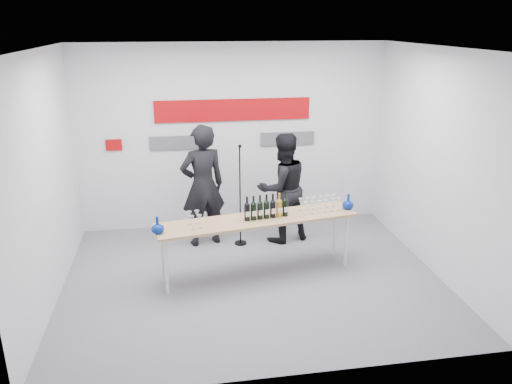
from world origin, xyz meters
TOP-DOWN VIEW (x-y plane):
  - ground at (0.00, 0.00)m, footprint 5.00×5.00m
  - back_wall at (0.00, 2.00)m, footprint 5.00×0.04m
  - signage at (-0.06, 1.97)m, footprint 3.38×0.02m
  - tasting_table at (0.08, 0.13)m, footprint 2.75×0.97m
  - wine_bottles at (0.21, 0.13)m, footprint 0.62×0.17m
  - decanter_left at (-1.21, -0.14)m, footprint 0.16×0.16m
  - decanter_right at (1.40, 0.29)m, footprint 0.16×0.16m
  - glasses_left at (-0.75, -0.00)m, footprint 0.19×0.24m
  - glasses_right at (0.98, 0.28)m, footprint 0.58×0.30m
  - presenter_left at (-0.57, 1.23)m, footprint 0.78×0.61m
  - presenter_right at (0.65, 1.18)m, footprint 0.99×0.86m
  - mic_stand at (-0.02, 1.11)m, footprint 0.19×0.19m

SIDE VIEW (x-z plane):
  - ground at x=0.00m, z-range 0.00..0.00m
  - mic_stand at x=-0.02m, z-range -0.31..1.29m
  - tasting_table at x=0.08m, z-range 0.34..1.15m
  - presenter_right at x=0.65m, z-range 0.00..1.72m
  - glasses_left at x=-0.75m, z-range 0.81..0.99m
  - glasses_right at x=0.98m, z-range 0.81..0.99m
  - decanter_left at x=-1.21m, z-range 0.81..1.03m
  - decanter_right at x=1.40m, z-range 0.81..1.03m
  - presenter_left at x=-0.57m, z-range 0.00..1.88m
  - wine_bottles at x=0.21m, z-range 0.81..1.14m
  - back_wall at x=0.00m, z-range 0.00..3.00m
  - signage at x=-0.06m, z-range 1.41..2.20m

